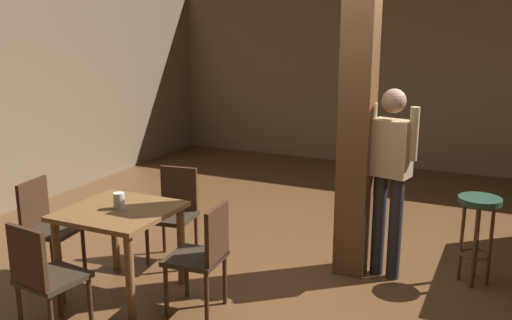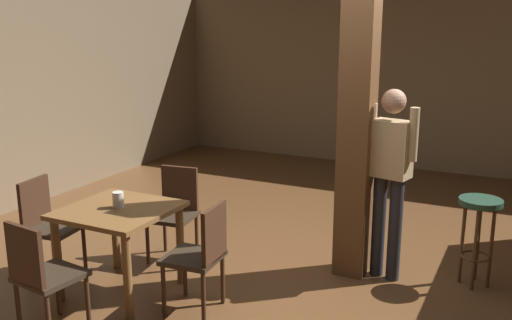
% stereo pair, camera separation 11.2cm
% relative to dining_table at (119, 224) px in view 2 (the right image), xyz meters
% --- Properties ---
extents(ground_plane, '(10.80, 10.80, 0.00)m').
position_rel_dining_table_xyz_m(ground_plane, '(1.35, 0.94, -0.62)').
color(ground_plane, brown).
extents(wall_back, '(8.00, 0.10, 2.80)m').
position_rel_dining_table_xyz_m(wall_back, '(1.35, 5.44, 0.78)').
color(wall_back, '#756047').
rests_on(wall_back, ground_plane).
extents(pillar, '(0.28, 0.28, 2.80)m').
position_rel_dining_table_xyz_m(pillar, '(1.66, 1.26, 0.78)').
color(pillar, brown).
rests_on(pillar, ground_plane).
extents(dining_table, '(0.87, 0.87, 0.76)m').
position_rel_dining_table_xyz_m(dining_table, '(0.00, 0.00, 0.00)').
color(dining_table, brown).
rests_on(dining_table, ground_plane).
extents(chair_east, '(0.45, 0.45, 0.89)m').
position_rel_dining_table_xyz_m(chair_east, '(0.80, 0.01, -0.11)').
color(chair_east, '#2D2319').
rests_on(chair_east, ground_plane).
extents(chair_north, '(0.47, 0.47, 0.89)m').
position_rel_dining_table_xyz_m(chair_north, '(0.01, 0.81, -0.11)').
color(chair_north, '#2D2319').
rests_on(chair_north, ground_plane).
extents(chair_west, '(0.47, 0.47, 0.89)m').
position_rel_dining_table_xyz_m(chair_west, '(-0.82, -0.02, -0.11)').
color(chair_west, '#2D2319').
rests_on(chair_west, ground_plane).
extents(chair_south, '(0.47, 0.47, 0.89)m').
position_rel_dining_table_xyz_m(chair_south, '(-0.04, -0.83, -0.11)').
color(chair_south, '#2D2319').
rests_on(chair_south, ground_plane).
extents(napkin_cup, '(0.09, 0.09, 0.13)m').
position_rel_dining_table_xyz_m(napkin_cup, '(-0.00, 0.01, 0.21)').
color(napkin_cup, beige).
rests_on(napkin_cup, dining_table).
extents(standing_person, '(0.47, 0.27, 1.72)m').
position_rel_dining_table_xyz_m(standing_person, '(1.96, 1.29, 0.39)').
color(standing_person, tan).
rests_on(standing_person, ground_plane).
extents(bar_stool_near, '(0.37, 0.37, 0.80)m').
position_rel_dining_table_xyz_m(bar_stool_near, '(2.71, 1.48, -0.02)').
color(bar_stool_near, '#1E3828').
rests_on(bar_stool_near, ground_plane).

